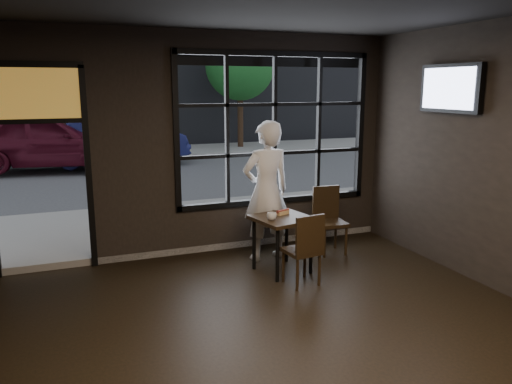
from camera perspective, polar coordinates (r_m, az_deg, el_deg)
name	(u,v)px	position (r m, az deg, el deg)	size (l,w,h in m)	color
floor	(305,378)	(4.57, 5.62, -20.37)	(6.00, 7.00, 0.02)	black
window_frame	(274,129)	(7.57, 2.12, 7.19)	(3.06, 0.12, 2.28)	black
stained_transom	(32,93)	(6.94, -24.21, 10.28)	(1.20, 0.06, 0.70)	orange
street_asphalt	(99,134)	(27.60, -17.46, 6.35)	(60.00, 41.00, 0.04)	#545456
cafe_table	(282,244)	(6.67, 3.02, -5.96)	(0.70, 0.70, 0.76)	black
chair_near	(302,248)	(6.25, 5.23, -6.44)	(0.40, 0.40, 0.92)	black
chair_window	(331,221)	(7.44, 8.55, -3.28)	(0.42, 0.42, 0.98)	black
man	(266,191)	(7.01, 1.19, 0.11)	(0.72, 0.47, 1.98)	silver
hotdog	(283,212)	(6.68, 3.09, -2.33)	(0.20, 0.08, 0.06)	tan
cup	(272,216)	(6.40, 1.81, -2.79)	(0.12, 0.12, 0.10)	silver
tv	(451,88)	(7.02, 21.36, 10.97)	(0.12, 1.06, 0.62)	black
navy_car	(113,139)	(15.94, -16.08, 5.81)	(1.57, 4.51, 1.48)	#161948
maroon_car	(52,141)	(15.50, -22.30, 5.41)	(1.88, 4.67, 1.59)	#460B19
tree_left	(96,75)	(18.27, -17.84, 12.58)	(2.33, 2.33, 3.97)	#332114
tree_right	(240,66)	(19.67, -1.84, 14.23)	(2.66, 2.66, 4.54)	#332114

